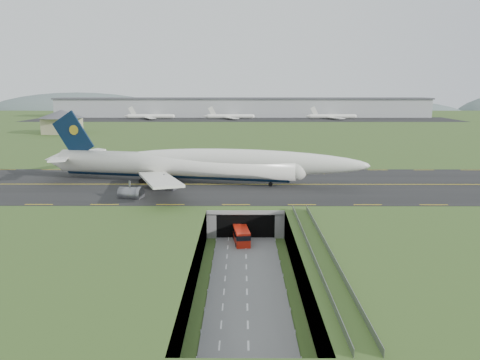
{
  "coord_description": "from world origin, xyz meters",
  "views": [
    {
      "loc": [
        -0.84,
        -84.26,
        30.93
      ],
      "look_at": [
        -1.19,
        20.0,
        9.91
      ],
      "focal_mm": 35.0,
      "sensor_mm": 36.0,
      "label": 1
    }
  ],
  "objects": [
    {
      "name": "shuttle_tram",
      "position": [
        -0.86,
        4.8,
        1.67
      ],
      "size": [
        3.67,
        7.69,
        3.03
      ],
      "rotation": [
        0.0,
        0.0,
        0.12
      ],
      "color": "red",
      "rests_on": "ground"
    },
    {
      "name": "tunnel_portal",
      "position": [
        0.0,
        16.71,
        3.33
      ],
      "size": [
        17.0,
        22.3,
        6.0
      ],
      "color": "gray",
      "rests_on": "ground"
    },
    {
      "name": "ground",
      "position": [
        0.0,
        0.0,
        0.0
      ],
      "size": [
        900.0,
        900.0,
        0.0
      ],
      "primitive_type": "plane",
      "color": "#415C24",
      "rests_on": "ground"
    },
    {
      "name": "jumbo_jet",
      "position": [
        -12.5,
        34.62,
        11.11
      ],
      "size": [
        86.64,
        56.29,
        19.03
      ],
      "rotation": [
        0.0,
        0.0,
        -0.21
      ],
      "color": "white",
      "rests_on": "ground"
    },
    {
      "name": "trench_road",
      "position": [
        0.0,
        -7.5,
        0.1
      ],
      "size": [
        12.0,
        75.0,
        0.2
      ],
      "primitive_type": "cube",
      "color": "slate",
      "rests_on": "ground"
    },
    {
      "name": "distant_hills",
      "position": [
        64.38,
        430.0,
        -4.0
      ],
      "size": [
        700.0,
        91.0,
        60.0
      ],
      "color": "slate",
      "rests_on": "ground"
    },
    {
      "name": "guideway",
      "position": [
        11.0,
        -19.11,
        5.32
      ],
      "size": [
        3.0,
        53.0,
        7.05
      ],
      "color": "#A8A8A3",
      "rests_on": "ground"
    },
    {
      "name": "service_building",
      "position": [
        -95.79,
        163.5,
        13.47
      ],
      "size": [
        25.87,
        25.87,
        12.61
      ],
      "rotation": [
        0.0,
        0.0,
        -0.13
      ],
      "color": "tan",
      "rests_on": "ground"
    },
    {
      "name": "taxiway",
      "position": [
        0.0,
        33.0,
        6.09
      ],
      "size": [
        800.0,
        44.0,
        0.18
      ],
      "primitive_type": "cube",
      "color": "black",
      "rests_on": "airfield_deck"
    },
    {
      "name": "airfield_deck",
      "position": [
        0.0,
        0.0,
        3.0
      ],
      "size": [
        800.0,
        800.0,
        6.0
      ],
      "primitive_type": "cube",
      "color": "gray",
      "rests_on": "ground"
    },
    {
      "name": "cargo_terminal",
      "position": [
        -0.04,
        299.41,
        13.96
      ],
      "size": [
        320.0,
        67.0,
        15.6
      ],
      "color": "#B2B2B2",
      "rests_on": "ground"
    }
  ]
}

